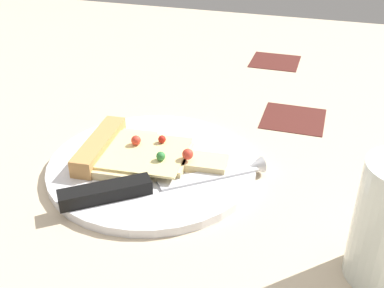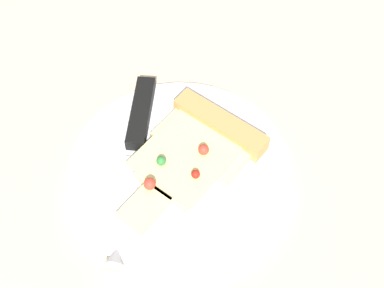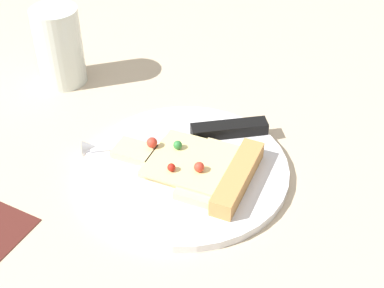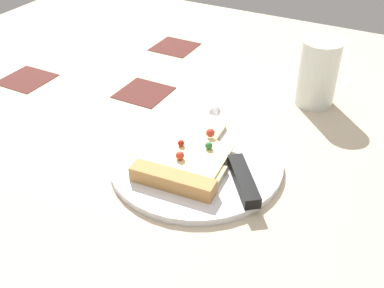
{
  "view_description": "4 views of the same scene",
  "coord_description": "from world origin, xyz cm",
  "views": [
    {
      "loc": [
        -28.72,
        44.81,
        31.87
      ],
      "look_at": [
        -13.55,
        -3.69,
        2.25
      ],
      "focal_mm": 44.0,
      "sensor_mm": 36.0,
      "label": 1
    },
    {
      "loc": [
        -31.99,
        -22.42,
        51.05
      ],
      "look_at": [
        -7.14,
        0.35,
        2.61
      ],
      "focal_mm": 49.05,
      "sensor_mm": 36.0,
      "label": 2
    },
    {
      "loc": [
        14.15,
        -43.46,
        44.75
      ],
      "look_at": [
        -10.13,
        2.87,
        2.26
      ],
      "focal_mm": 50.66,
      "sensor_mm": 36.0,
      "label": 3
    },
    {
      "loc": [
        38.28,
        24.8,
        41.75
      ],
      "look_at": [
        -11.13,
        -1.54,
        2.34
      ],
      "focal_mm": 43.12,
      "sensor_mm": 36.0,
      "label": 4
    }
  ],
  "objects": [
    {
      "name": "ground_plane",
      "position": [
        0.0,
        -0.02,
        -1.5
      ],
      "size": [
        150.7,
        150.7,
        3.0
      ],
      "color": "#C6B293",
      "rests_on": "ground"
    },
    {
      "name": "plate",
      "position": [
        -9.6,
        -0.49,
        0.53
      ],
      "size": [
        25.37,
        25.37,
        1.06
      ],
      "primitive_type": "cylinder",
      "color": "silver",
      "rests_on": "ground_plane"
    },
    {
      "name": "pizza_slice",
      "position": [
        -7.05,
        -0.29,
        1.86
      ],
      "size": [
        17.96,
        12.17,
        2.63
      ],
      "rotation": [
        0.0,
        0.0,
        1.65
      ],
      "color": "beige",
      "rests_on": "plate"
    },
    {
      "name": "knife",
      "position": [
        -11.13,
        5.52,
        1.67
      ],
      "size": [
        20.36,
        16.23,
        2.45
      ],
      "rotation": [
        0.0,
        0.0,
        2.22
      ],
      "color": "silver",
      "rests_on": "plate"
    },
    {
      "name": "drinking_glass",
      "position": [
        -35.88,
        10.02,
        5.86
      ],
      "size": [
        6.85,
        6.85,
        11.72
      ],
      "primitive_type": "cylinder",
      "color": "silver",
      "rests_on": "ground_plane"
    }
  ]
}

